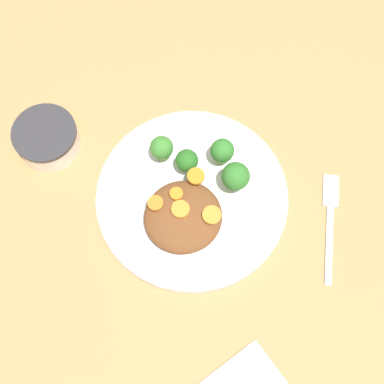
% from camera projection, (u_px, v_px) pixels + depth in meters
% --- Properties ---
extents(ground_plane, '(4.00, 4.00, 0.00)m').
position_uv_depth(ground_plane, '(192.00, 200.00, 0.81)').
color(ground_plane, tan).
extents(plate, '(0.29, 0.29, 0.02)m').
position_uv_depth(plate, '(192.00, 197.00, 0.80)').
color(plate, white).
rests_on(plate, ground_plane).
extents(dip_bowl, '(0.10, 0.10, 0.04)m').
position_uv_depth(dip_bowl, '(47.00, 138.00, 0.82)').
color(dip_bowl, white).
rests_on(dip_bowl, ground_plane).
extents(stew_mound, '(0.11, 0.11, 0.03)m').
position_uv_depth(stew_mound, '(183.00, 217.00, 0.76)').
color(stew_mound, brown).
rests_on(stew_mound, plate).
extents(broccoli_floret_0, '(0.04, 0.04, 0.05)m').
position_uv_depth(broccoli_floret_0, '(222.00, 151.00, 0.78)').
color(broccoli_floret_0, '#7FA85B').
rests_on(broccoli_floret_0, plate).
extents(broccoli_floret_1, '(0.04, 0.04, 0.06)m').
position_uv_depth(broccoli_floret_1, '(236.00, 177.00, 0.76)').
color(broccoli_floret_1, '#7FA85B').
rests_on(broccoli_floret_1, plate).
extents(broccoli_floret_2, '(0.03, 0.03, 0.05)m').
position_uv_depth(broccoli_floret_2, '(187.00, 161.00, 0.78)').
color(broccoli_floret_2, '#7FA85B').
rests_on(broccoli_floret_2, plate).
extents(broccoli_floret_3, '(0.03, 0.03, 0.05)m').
position_uv_depth(broccoli_floret_3, '(162.00, 148.00, 0.79)').
color(broccoli_floret_3, '#7FA85B').
rests_on(broccoli_floret_3, plate).
extents(carrot_slice_0, '(0.03, 0.03, 0.00)m').
position_uv_depth(carrot_slice_0, '(212.00, 215.00, 0.74)').
color(carrot_slice_0, orange).
rests_on(carrot_slice_0, stew_mound).
extents(carrot_slice_1, '(0.02, 0.02, 0.00)m').
position_uv_depth(carrot_slice_1, '(155.00, 202.00, 0.75)').
color(carrot_slice_1, orange).
rests_on(carrot_slice_1, stew_mound).
extents(carrot_slice_2, '(0.03, 0.03, 0.01)m').
position_uv_depth(carrot_slice_2, '(180.00, 209.00, 0.74)').
color(carrot_slice_2, orange).
rests_on(carrot_slice_2, stew_mound).
extents(carrot_slice_3, '(0.03, 0.03, 0.01)m').
position_uv_depth(carrot_slice_3, '(196.00, 176.00, 0.76)').
color(carrot_slice_3, orange).
rests_on(carrot_slice_3, stew_mound).
extents(carrot_slice_4, '(0.02, 0.02, 0.00)m').
position_uv_depth(carrot_slice_4, '(176.00, 193.00, 0.75)').
color(carrot_slice_4, orange).
rests_on(carrot_slice_4, stew_mound).
extents(fork, '(0.11, 0.15, 0.01)m').
position_uv_depth(fork, '(330.00, 217.00, 0.80)').
color(fork, silver).
rests_on(fork, ground_plane).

